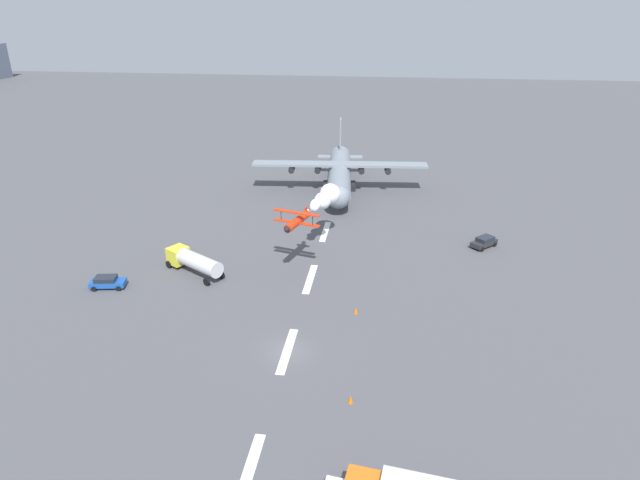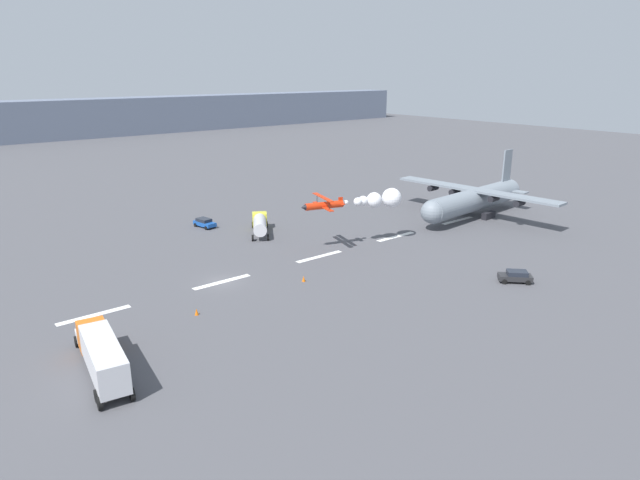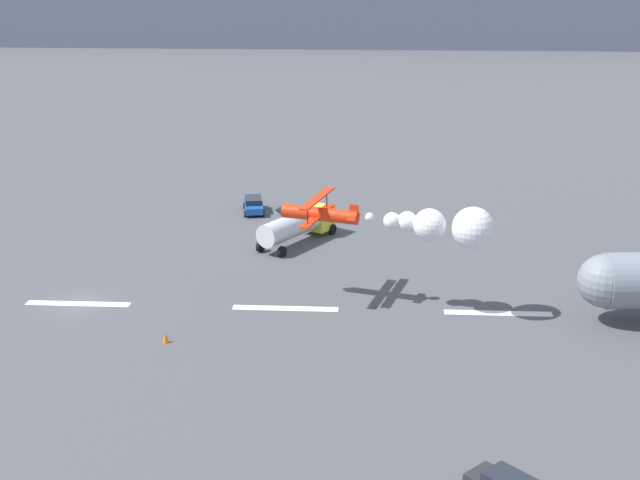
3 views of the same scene
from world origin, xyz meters
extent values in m
plane|color=#4C4C51|center=(0.00, 0.00, 0.00)|extent=(440.00, 440.00, 0.00)
cube|color=white|center=(-15.90, 0.00, 0.01)|extent=(8.00, 0.90, 0.01)
cube|color=white|center=(0.00, 0.00, 0.01)|extent=(8.00, 0.90, 0.01)
cube|color=white|center=(15.90, 0.00, 0.01)|extent=(8.00, 0.90, 0.01)
cube|color=white|center=(31.81, 0.00, 0.01)|extent=(8.00, 0.90, 0.01)
cube|color=white|center=(47.71, 0.00, 0.01)|extent=(8.00, 0.90, 0.01)
cylinder|color=gray|center=(51.95, -0.18, 3.24)|extent=(26.32, 6.29, 4.08)
sphere|color=gray|center=(38.97, -1.29, 3.24)|extent=(3.88, 3.88, 3.88)
cube|color=gray|center=(51.95, -0.18, 5.08)|extent=(5.92, 32.19, 0.40)
cylinder|color=black|center=(50.80, 8.56, 4.18)|extent=(2.49, 1.30, 1.10)
cylinder|color=black|center=(51.21, 3.77, 4.18)|extent=(2.49, 1.30, 1.10)
cylinder|color=black|center=(51.90, -4.21, 4.18)|extent=(2.49, 1.30, 1.10)
cylinder|color=black|center=(52.31, -8.99, 4.18)|extent=(2.49, 1.30, 1.10)
cube|color=gray|center=(62.86, 0.75, 8.28)|extent=(2.82, 0.54, 6.00)
cube|color=gray|center=(62.86, 0.75, 3.54)|extent=(2.76, 9.14, 0.24)
cube|color=black|center=(53.17, -2.63, 0.60)|extent=(3.27, 1.27, 1.20)
cube|color=black|center=(52.73, 2.43, 0.60)|extent=(3.27, 1.27, 1.20)
cylinder|color=red|center=(18.41, 1.97, 6.87)|extent=(5.95, 2.58, 1.04)
cube|color=red|center=(18.22, 2.02, 6.72)|extent=(2.37, 6.28, 0.12)
cube|color=red|center=(18.22, 2.02, 8.10)|extent=(2.37, 6.28, 0.12)
cylinder|color=black|center=(17.62, -0.11, 7.41)|extent=(0.08, 0.08, 1.38)
cylinder|color=black|center=(18.81, 4.16, 7.41)|extent=(0.08, 0.08, 1.38)
cube|color=red|center=(20.96, 1.26, 7.32)|extent=(0.70, 0.28, 1.10)
cube|color=red|center=(20.96, 1.26, 6.92)|extent=(1.12, 2.09, 0.08)
cone|color=black|center=(15.24, 2.85, 6.87)|extent=(0.91, 1.04, 0.89)
sphere|color=white|center=(22.12, 1.33, 6.89)|extent=(0.70, 0.70, 0.70)
sphere|color=white|center=(23.76, 0.54, 6.89)|extent=(1.28, 1.28, 1.28)
sphere|color=white|center=(24.87, 0.54, 6.87)|extent=(1.52, 1.52, 1.52)
sphere|color=white|center=(26.44, -0.23, 6.89)|extent=(2.37, 2.37, 2.37)
sphere|color=white|center=(29.47, -0.97, 6.94)|extent=(3.03, 3.03, 3.03)
cube|color=silver|center=(-18.28, -6.70, 1.10)|extent=(2.70, 1.93, 1.10)
cube|color=orange|center=(-18.55, -8.68, 1.85)|extent=(2.81, 2.72, 2.60)
cube|color=silver|center=(-19.36, -14.50, 2.30)|extent=(3.76, 9.60, 2.80)
cylinder|color=black|center=(-19.49, -6.33, 0.55)|extent=(0.50, 1.14, 1.10)
cylinder|color=black|center=(-20.99, -17.17, 0.55)|extent=(0.50, 1.14, 1.10)
cylinder|color=black|center=(-21.16, -18.36, 0.55)|extent=(0.50, 1.14, 1.10)
cylinder|color=black|center=(-17.01, -6.67, 0.55)|extent=(0.50, 1.14, 1.10)
cylinder|color=black|center=(-18.52, -17.51, 0.55)|extent=(0.50, 1.14, 1.10)
cylinder|color=black|center=(-18.68, -18.70, 0.55)|extent=(0.50, 1.14, 1.10)
cube|color=yellow|center=(17.33, 17.97, 1.60)|extent=(3.20, 3.14, 2.20)
cylinder|color=silver|center=(14.92, 14.15, 1.85)|extent=(5.42, 6.91, 2.10)
cylinder|color=black|center=(16.63, 19.12, 0.50)|extent=(0.80, 1.02, 1.00)
cylinder|color=black|center=(12.51, 12.57, 0.50)|extent=(0.80, 1.02, 1.00)
cylinder|color=black|center=(18.66, 17.84, 0.50)|extent=(0.80, 1.02, 1.00)
cylinder|color=black|center=(14.54, 11.29, 0.50)|extent=(0.80, 1.02, 1.00)
cube|color=#262628|center=(29.04, -23.39, 0.65)|extent=(4.15, 4.18, 0.65)
cube|color=#1E232D|center=(29.18, -23.54, 1.25)|extent=(2.90, 2.91, 0.55)
cylinder|color=black|center=(27.40, -23.01, 0.32)|extent=(0.61, 0.61, 0.64)
cylinder|color=black|center=(29.41, -25.04, 0.32)|extent=(0.61, 0.61, 0.64)
cylinder|color=black|center=(28.68, -21.74, 0.32)|extent=(0.61, 0.61, 0.64)
cylinder|color=black|center=(30.69, -23.78, 0.32)|extent=(0.61, 0.61, 0.64)
cube|color=#194CA5|center=(10.35, 24.48, 0.65)|extent=(2.49, 4.48, 0.65)
cube|color=#1E232D|center=(10.31, 24.68, 1.25)|extent=(2.06, 2.79, 0.55)
cylinder|color=black|center=(11.48, 23.17, 0.32)|extent=(0.33, 0.67, 0.64)
cylinder|color=black|center=(10.98, 26.09, 0.32)|extent=(0.33, 0.67, 0.64)
cylinder|color=black|center=(9.71, 22.86, 0.32)|extent=(0.33, 0.67, 0.64)
cylinder|color=black|center=(9.21, 25.79, 0.32)|extent=(0.33, 0.67, 0.64)
cone|color=orange|center=(-7.05, -7.01, 0.38)|extent=(0.44, 0.44, 0.75)
cone|color=orange|center=(8.22, -6.39, 0.38)|extent=(0.44, 0.44, 0.75)
camera|label=1|loc=(-46.15, -9.42, 32.78)|focal=30.99mm
camera|label=2|loc=(-31.26, -58.83, 25.84)|focal=30.94mm
camera|label=3|loc=(21.96, -60.71, 26.24)|focal=49.32mm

